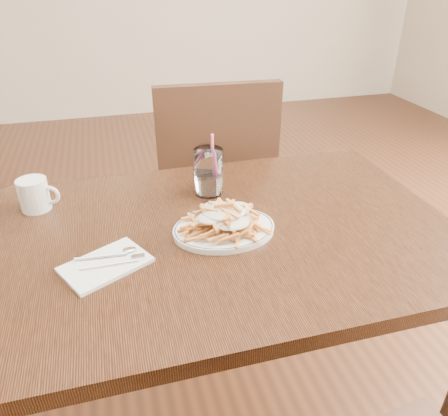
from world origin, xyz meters
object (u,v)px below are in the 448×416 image
object	(u,v)px
table	(220,254)
coffee_mug	(35,195)
loaded_fries	(224,215)
water_glass	(209,175)
fries_plate	(224,229)
chair_far	(214,181)

from	to	relation	value
table	coffee_mug	xyz separation A→B (m)	(-0.46, 0.23, 0.12)
loaded_fries	water_glass	bearing A→B (deg)	86.16
fries_plate	loaded_fries	xyz separation A→B (m)	(0.00, 0.00, 0.04)
table	loaded_fries	xyz separation A→B (m)	(0.00, -0.02, 0.13)
coffee_mug	water_glass	bearing A→B (deg)	-3.78
water_glass	loaded_fries	bearing A→B (deg)	-93.84
loaded_fries	water_glass	world-z (taller)	water_glass
table	loaded_fries	distance (m)	0.13
table	fries_plate	world-z (taller)	fries_plate
water_glass	table	bearing A→B (deg)	-95.49
chair_far	fries_plate	world-z (taller)	chair_far
fries_plate	loaded_fries	world-z (taller)	loaded_fries
table	chair_far	xyz separation A→B (m)	(0.15, 0.65, -0.11)
fries_plate	table	bearing A→B (deg)	103.32
loaded_fries	water_glass	distance (m)	0.22
loaded_fries	coffee_mug	size ratio (longest dim) A/B	2.23
table	fries_plate	xyz separation A→B (m)	(0.00, -0.02, 0.09)
loaded_fries	chair_far	bearing A→B (deg)	78.08
fries_plate	water_glass	distance (m)	0.23
coffee_mug	table	bearing A→B (deg)	-26.94
loaded_fries	coffee_mug	xyz separation A→B (m)	(-0.46, 0.25, -0.01)
water_glass	chair_far	bearing A→B (deg)	74.30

